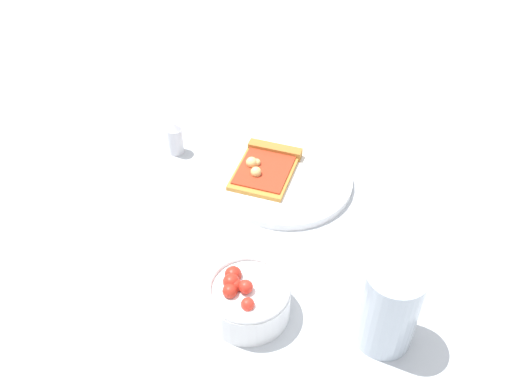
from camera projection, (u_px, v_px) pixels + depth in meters
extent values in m
plane|color=silver|center=(304.00, 203.00, 0.97)|extent=(2.40, 2.40, 0.00)
cylinder|color=white|center=(285.00, 180.00, 1.00)|extent=(0.23, 0.23, 0.01)
cube|color=gold|center=(265.00, 171.00, 1.00)|extent=(0.16, 0.16, 0.01)
cube|color=#B77A33|center=(274.00, 150.00, 1.04)|extent=(0.09, 0.08, 0.02)
cube|color=red|center=(265.00, 168.00, 1.00)|extent=(0.14, 0.14, 0.00)
sphere|color=#F2D87F|center=(256.00, 172.00, 0.98)|extent=(0.02, 0.02, 0.02)
sphere|color=#F2D87F|center=(252.00, 162.00, 1.00)|extent=(0.02, 0.02, 0.02)
sphere|color=#F2D87F|center=(257.00, 162.00, 1.01)|extent=(0.01, 0.01, 0.01)
cylinder|color=white|center=(248.00, 300.00, 0.79)|extent=(0.12, 0.12, 0.05)
torus|color=white|center=(248.00, 288.00, 0.77)|extent=(0.12, 0.12, 0.01)
sphere|color=red|center=(230.00, 291.00, 0.76)|extent=(0.02, 0.02, 0.02)
sphere|color=red|center=(235.00, 285.00, 0.77)|extent=(0.02, 0.02, 0.02)
sphere|color=red|center=(233.00, 274.00, 0.79)|extent=(0.02, 0.02, 0.02)
sphere|color=red|center=(231.00, 282.00, 0.77)|extent=(0.02, 0.02, 0.02)
sphere|color=red|center=(248.00, 304.00, 0.75)|extent=(0.02, 0.02, 0.02)
sphere|color=red|center=(246.00, 287.00, 0.77)|extent=(0.02, 0.02, 0.02)
cylinder|color=silver|center=(389.00, 307.00, 0.73)|extent=(0.08, 0.08, 0.13)
cylinder|color=#592D0F|center=(387.00, 315.00, 0.75)|extent=(0.07, 0.07, 0.09)
cube|color=silver|center=(225.00, 111.00, 1.17)|extent=(0.18, 0.19, 0.00)
cylinder|color=silver|center=(175.00, 141.00, 1.05)|extent=(0.03, 0.03, 0.05)
cone|color=silver|center=(174.00, 126.00, 1.03)|extent=(0.03, 0.03, 0.01)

